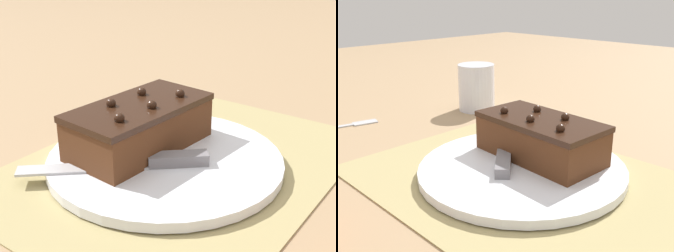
{
  "view_description": "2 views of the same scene",
  "coord_description": "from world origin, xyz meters",
  "views": [
    {
      "loc": [
        0.42,
        0.29,
        0.27
      ],
      "look_at": [
        0.01,
        -0.02,
        0.05
      ],
      "focal_mm": 50.0,
      "sensor_mm": 36.0,
      "label": 1
    },
    {
      "loc": [
        -0.32,
        0.36,
        0.24
      ],
      "look_at": [
        0.06,
        -0.02,
        0.06
      ],
      "focal_mm": 42.0,
      "sensor_mm": 36.0,
      "label": 2
    }
  ],
  "objects": [
    {
      "name": "chocolate_cake",
      "position": [
        0.02,
        -0.05,
        0.05
      ],
      "size": [
        0.19,
        0.11,
        0.07
      ],
      "rotation": [
        0.0,
        0.0,
        -0.06
      ],
      "color": "#512D19",
      "rests_on": "cake_plate"
    },
    {
      "name": "ground_plane",
      "position": [
        0.0,
        0.0,
        0.0
      ],
      "size": [
        3.0,
        3.0,
        0.0
      ],
      "primitive_type": "plane",
      "color": "#9E7F5B"
    },
    {
      "name": "dessert_fork",
      "position": [
        0.4,
        0.07,
        0.0
      ],
      "size": [
        0.05,
        0.15,
        0.01
      ],
      "rotation": [
        0.0,
        0.0,
        2.92
      ],
      "color": "#B7BABF",
      "rests_on": "ground_plane"
    },
    {
      "name": "serving_knife",
      "position": [
        0.05,
        -0.01,
        0.02
      ],
      "size": [
        0.16,
        0.18,
        0.01
      ],
      "rotation": [
        0.0,
        0.0,
        3.89
      ],
      "color": "slate",
      "rests_on": "cake_plate"
    },
    {
      "name": "cake_plate",
      "position": [
        0.02,
        -0.01,
        0.01
      ],
      "size": [
        0.28,
        0.28,
        0.01
      ],
      "color": "white",
      "rests_on": "placemat_woven"
    },
    {
      "name": "drinking_glass",
      "position": [
        0.3,
        -0.18,
        0.05
      ],
      "size": [
        0.08,
        0.08,
        0.1
      ],
      "color": "white",
      "rests_on": "ground_plane"
    },
    {
      "name": "placemat_woven",
      "position": [
        0.0,
        0.0,
        0.0
      ],
      "size": [
        0.46,
        0.34,
        0.0
      ],
      "primitive_type": "cube",
      "color": "tan",
      "rests_on": "ground_plane"
    }
  ]
}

